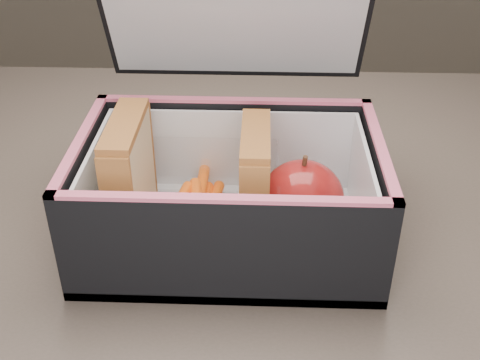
# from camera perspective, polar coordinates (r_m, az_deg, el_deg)

# --- Properties ---
(kitchen_table) EXTENTS (1.20, 0.80, 0.75)m
(kitchen_table) POSITION_cam_1_polar(r_m,az_deg,el_deg) (0.71, -3.59, -8.94)
(kitchen_table) COLOR brown
(kitchen_table) RESTS_ON ground
(lunch_bag) EXTENTS (0.29, 0.27, 0.28)m
(lunch_bag) POSITION_cam_1_polar(r_m,az_deg,el_deg) (0.59, -1.00, -0.43)
(lunch_bag) COLOR black
(lunch_bag) RESTS_ON kitchen_table
(plastic_tub) EXTENTS (0.17, 0.12, 0.07)m
(plastic_tub) POSITION_cam_1_polar(r_m,az_deg,el_deg) (0.60, -4.45, -1.66)
(plastic_tub) COLOR white
(plastic_tub) RESTS_ON lunch_bag
(sandwich_left) EXTENTS (0.03, 0.10, 0.11)m
(sandwich_left) POSITION_cam_1_polar(r_m,az_deg,el_deg) (0.59, -10.41, 0.50)
(sandwich_left) COLOR tan
(sandwich_left) RESTS_ON plastic_tub
(sandwich_right) EXTENTS (0.03, 0.10, 0.11)m
(sandwich_right) POSITION_cam_1_polar(r_m,az_deg,el_deg) (0.58, 1.43, -0.06)
(sandwich_right) COLOR tan
(sandwich_right) RESTS_ON plastic_tub
(carrot_sticks) EXTENTS (0.06, 0.16, 0.03)m
(carrot_sticks) POSITION_cam_1_polar(r_m,az_deg,el_deg) (0.60, -3.88, -2.86)
(carrot_sticks) COLOR orange
(carrot_sticks) RESTS_ON plastic_tub
(paper_napkin) EXTENTS (0.09, 0.09, 0.01)m
(paper_napkin) POSITION_cam_1_polar(r_m,az_deg,el_deg) (0.61, 6.11, -4.64)
(paper_napkin) COLOR white
(paper_napkin) RESTS_ON lunch_bag
(red_apple) EXTENTS (0.09, 0.09, 0.08)m
(red_apple) POSITION_cam_1_polar(r_m,az_deg,el_deg) (0.58, 5.92, -1.74)
(red_apple) COLOR maroon
(red_apple) RESTS_ON paper_napkin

